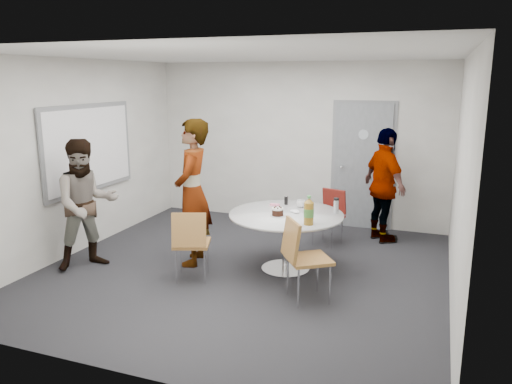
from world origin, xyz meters
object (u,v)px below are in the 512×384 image
at_px(table, 288,222).
at_px(person_main, 193,193).
at_px(whiteboard, 89,148).
at_px(person_left, 86,204).
at_px(chair_near_left, 191,239).
at_px(chair_near_right, 301,252).
at_px(chair_far, 331,211).
at_px(door, 362,166).
at_px(person_right, 384,186).

xyz_separation_m(table, person_main, (-1.26, -0.16, 0.31)).
height_order(whiteboard, person_left, whiteboard).
bearing_deg(person_main, chair_near_left, 11.67).
bearing_deg(chair_near_right, person_main, -146.58).
height_order(whiteboard, chair_far, whiteboard).
bearing_deg(chair_far, whiteboard, 37.60).
bearing_deg(door, whiteboard, -147.34).
bearing_deg(person_right, person_main, 91.50).
bearing_deg(door, person_main, -126.91).
bearing_deg(chair_near_left, person_right, 30.87).
distance_m(table, person_right, 1.95).
bearing_deg(table, chair_near_left, -142.93).
xyz_separation_m(door, person_right, (0.43, -0.63, -0.16)).
distance_m(chair_near_left, person_right, 3.14).
distance_m(table, chair_far, 1.32).
bearing_deg(chair_near_right, table, 170.94).
xyz_separation_m(door, table, (-0.57, -2.28, -0.37)).
bearing_deg(person_main, chair_near_right, 55.74).
bearing_deg(person_left, chair_near_left, -51.07).
relative_size(whiteboard, chair_near_right, 2.02).
relative_size(door, chair_far, 2.60).
relative_size(chair_near_right, person_left, 0.56).
bearing_deg(chair_near_right, person_left, -125.91).
bearing_deg(person_left, person_right, -16.92).
distance_m(chair_far, person_left, 3.45).
bearing_deg(chair_near_right, door, 141.72).
height_order(chair_near_left, person_right, person_right).
bearing_deg(door, person_right, -55.52).
height_order(chair_near_right, person_left, person_left).
distance_m(chair_near_right, chair_far, 2.10).
distance_m(door, person_right, 0.78).
xyz_separation_m(whiteboard, person_main, (1.73, -0.16, -0.48)).
relative_size(person_main, person_left, 1.14).
xyz_separation_m(chair_near_left, chair_far, (1.27, 2.03, -0.05)).
distance_m(whiteboard, person_left, 1.10).
height_order(whiteboard, table, whiteboard).
relative_size(whiteboard, person_right, 1.10).
relative_size(whiteboard, person_left, 1.12).
relative_size(door, chair_near_right, 2.26).
distance_m(chair_near_left, chair_far, 2.40).
bearing_deg(table, person_left, -162.77).
distance_m(door, chair_near_left, 3.45).
height_order(whiteboard, chair_near_left, whiteboard).
relative_size(person_main, person_right, 1.12).
height_order(door, chair_near_left, door).
distance_m(table, chair_near_left, 1.25).
relative_size(table, person_right, 0.84).
distance_m(chair_near_left, person_left, 1.52).
distance_m(chair_near_left, person_main, 0.77).
bearing_deg(chair_far, chair_near_right, 109.39).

